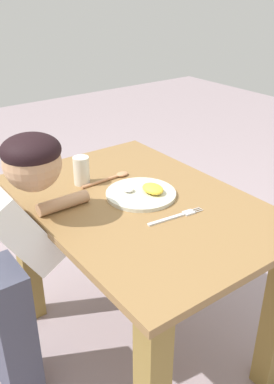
{
  "coord_description": "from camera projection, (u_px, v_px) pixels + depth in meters",
  "views": [
    {
      "loc": [
        1.04,
        -0.78,
        1.4
      ],
      "look_at": [
        -0.03,
        0.01,
        0.72
      ],
      "focal_mm": 38.83,
      "sensor_mm": 36.0,
      "label": 1
    }
  ],
  "objects": [
    {
      "name": "ground_plane",
      "position": [
        139.0,
        343.0,
        1.8
      ],
      "size": [
        8.0,
        8.0,
        0.0
      ],
      "primitive_type": "plane",
      "color": "gray"
    },
    {
      "name": "dining_table",
      "position": [
        139.0,
        241.0,
        1.55
      ],
      "size": [
        1.02,
        0.7,
        0.7
      ],
      "color": "olive",
      "rests_on": "ground_plane"
    },
    {
      "name": "plate",
      "position": [
        143.0,
        193.0,
        1.5
      ],
      "size": [
        0.25,
        0.25,
        0.04
      ],
      "color": "beige",
      "rests_on": "dining_table"
    },
    {
      "name": "fork",
      "position": [
        176.0,
        216.0,
        1.37
      ],
      "size": [
        0.04,
        0.21,
        0.01
      ],
      "rotation": [
        0.0,
        0.0,
        1.46
      ],
      "color": "silver",
      "rests_on": "dining_table"
    },
    {
      "name": "spoon",
      "position": [
        113.0,
        177.0,
        1.63
      ],
      "size": [
        0.04,
        0.22,
        0.01
      ],
      "rotation": [
        0.0,
        0.0,
        1.61
      ],
      "color": "tan",
      "rests_on": "dining_table"
    },
    {
      "name": "drinking_cup",
      "position": [
        81.0,
        171.0,
        1.57
      ],
      "size": [
        0.06,
        0.06,
        0.11
      ],
      "primitive_type": "cylinder",
      "color": "silver",
      "rests_on": "dining_table"
    },
    {
      "name": "person",
      "position": [
        19.0,
        258.0,
        1.39
      ],
      "size": [
        0.2,
        0.4,
        0.99
      ],
      "color": "#444659",
      "rests_on": "ground_plane"
    }
  ]
}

